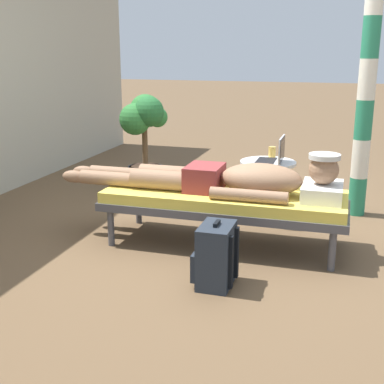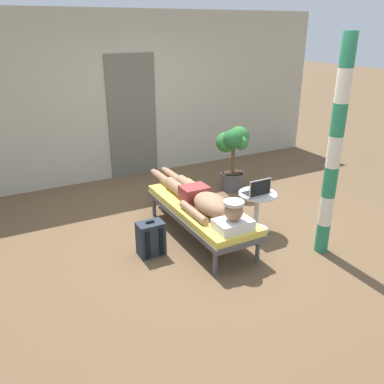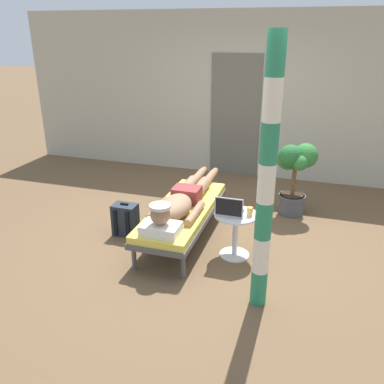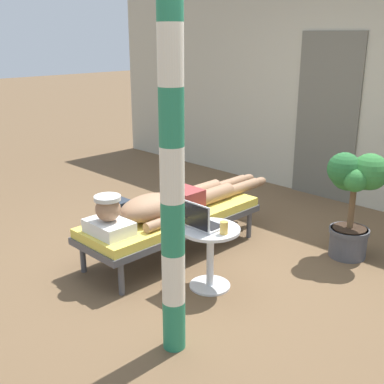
% 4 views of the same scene
% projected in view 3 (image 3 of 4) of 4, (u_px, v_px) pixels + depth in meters
% --- Properties ---
extents(ground_plane, '(40.00, 40.00, 0.00)m').
position_uv_depth(ground_plane, '(204.00, 237.00, 4.98)').
color(ground_plane, brown).
extents(house_wall_back, '(7.60, 0.20, 2.70)m').
position_uv_depth(house_wall_back, '(232.00, 96.00, 6.78)').
color(house_wall_back, '#B2AD99').
rests_on(house_wall_back, ground).
extents(house_door_panel, '(0.84, 0.03, 2.04)m').
position_uv_depth(house_door_panel, '(235.00, 117.00, 6.78)').
color(house_door_panel, '#625F54').
rests_on(house_door_panel, ground).
extents(lounge_chair, '(0.65, 1.83, 0.42)m').
position_uv_depth(lounge_chair, '(183.00, 212.00, 4.83)').
color(lounge_chair, '#4C4C51').
rests_on(lounge_chair, ground).
extents(person_reclining, '(0.53, 2.17, 0.33)m').
position_uv_depth(person_reclining, '(181.00, 200.00, 4.73)').
color(person_reclining, white).
rests_on(person_reclining, lounge_chair).
extents(side_table, '(0.48, 0.48, 0.52)m').
position_uv_depth(side_table, '(236.00, 227.00, 4.44)').
color(side_table, silver).
rests_on(side_table, ground).
extents(laptop, '(0.31, 0.24, 0.23)m').
position_uv_depth(laptop, '(230.00, 210.00, 4.33)').
color(laptop, silver).
rests_on(laptop, side_table).
extents(drink_glass, '(0.06, 0.06, 0.10)m').
position_uv_depth(drink_glass, '(250.00, 212.00, 4.31)').
color(drink_glass, gold).
rests_on(drink_glass, side_table).
extents(backpack, '(0.30, 0.26, 0.42)m').
position_uv_depth(backpack, '(126.00, 220.00, 4.98)').
color(backpack, '#262D38').
rests_on(backpack, ground).
extents(potted_plant, '(0.54, 0.45, 1.01)m').
position_uv_depth(potted_plant, '(295.00, 170.00, 5.38)').
color(potted_plant, '#4C4C51').
rests_on(potted_plant, ground).
extents(porch_post, '(0.15, 0.15, 2.41)m').
position_uv_depth(porch_post, '(266.00, 183.00, 3.34)').
color(porch_post, '#267F59').
rests_on(porch_post, ground).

